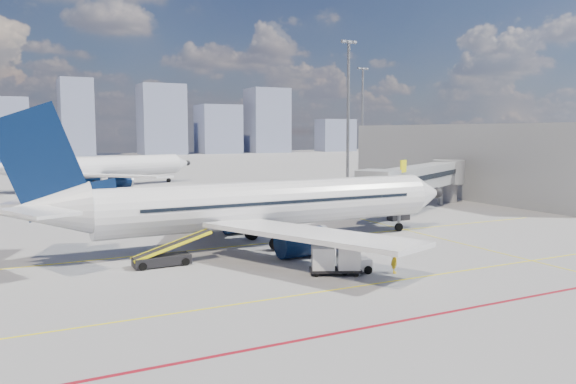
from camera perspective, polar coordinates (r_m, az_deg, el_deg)
name	(u,v)px	position (r m, az deg, el deg)	size (l,w,h in m)	color
ground	(316,264)	(38.72, 2.82, -7.30)	(420.00, 420.00, 0.00)	gray
apron_markings	(339,278)	(35.17, 5.18, -8.70)	(90.00, 35.12, 0.01)	yellow
jet_bridge	(423,178)	(65.32, 13.51, 1.36)	(23.55, 15.78, 6.30)	gray
terminal_block	(472,160)	(83.04, 18.16, 3.08)	(10.00, 42.00, 10.00)	gray
floodlight_mast_ne	(348,107)	(104.51, 6.13, 8.63)	(3.20, 0.61, 25.45)	slate
floodlight_mast_far	(362,114)	(148.58, 7.56, 7.87)	(3.20, 0.61, 25.45)	slate
distant_skyline	(64,123)	(223.63, -21.81, 6.49)	(257.30, 15.80, 31.82)	slate
main_aircraft	(255,205)	(44.21, -3.34, -1.37)	(37.69, 32.84, 11.01)	silver
second_aircraft	(97,168)	(95.31, -18.82, 2.35)	(34.54, 29.40, 10.60)	silver
baggage_tug	(352,262)	(36.44, 6.54, -7.06)	(2.37, 1.84, 1.47)	silver
cargo_dolly	(335,259)	(35.83, 4.84, -6.83)	(3.52, 2.66, 1.77)	black
belt_loader	(164,258)	(38.89, -12.51, -6.52)	(5.45, 1.55, 2.22)	black
ramp_worker	(395,259)	(36.70, 10.78, -6.67)	(0.68, 0.44, 1.85)	yellow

